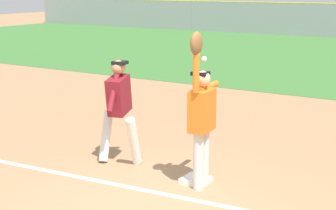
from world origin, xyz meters
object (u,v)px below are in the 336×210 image
(first_base, at_px, (196,180))
(runner, at_px, (119,105))
(baseball, at_px, (204,59))
(fielder, at_px, (201,113))
(parked_car_tan, at_px, (305,20))

(first_base, height_order, runner, runner)
(baseball, bearing_deg, fielder, -80.25)
(baseball, relative_size, parked_car_tan, 0.02)
(fielder, xyz_separation_m, parked_car_tan, (-6.73, 26.65, -0.45))
(first_base, xyz_separation_m, runner, (-1.49, 0.13, 0.96))
(runner, xyz_separation_m, baseball, (1.62, -0.16, 0.88))
(baseball, bearing_deg, runner, 174.38)
(fielder, relative_size, parked_car_tan, 0.52)
(runner, height_order, baseball, baseball)
(runner, height_order, parked_car_tan, runner)
(baseball, bearing_deg, first_base, 165.20)
(fielder, distance_m, parked_car_tan, 27.49)
(fielder, relative_size, baseball, 30.81)
(first_base, xyz_separation_m, parked_car_tan, (-6.58, 26.53, 0.63))
(runner, bearing_deg, first_base, -18.42)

